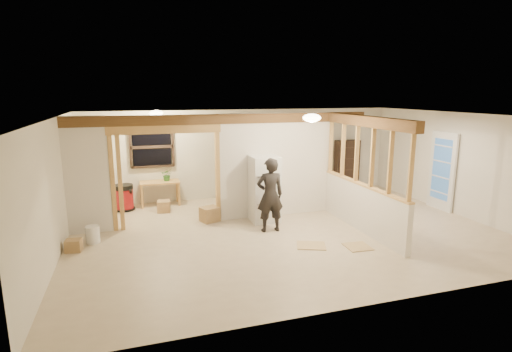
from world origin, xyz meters
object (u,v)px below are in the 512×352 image
object	(u,v)px
woman	(270,195)
bookshelf	(347,165)
work_table	(160,193)
refrigerator	(264,189)
shop_vac	(124,197)

from	to	relation	value
woman	bookshelf	size ratio (longest dim) A/B	1.05
woman	work_table	size ratio (longest dim) A/B	1.56
refrigerator	work_table	bearing A→B (deg)	136.61
work_table	bookshelf	size ratio (longest dim) A/B	0.67
shop_vac	bookshelf	distance (m)	6.61
work_table	shop_vac	distance (m)	0.94
refrigerator	shop_vac	xyz separation A→B (m)	(-3.15, 1.90, -0.43)
refrigerator	shop_vac	bearing A→B (deg)	148.95
work_table	bookshelf	xyz separation A→B (m)	(5.67, 0.11, 0.44)
refrigerator	woman	bearing A→B (deg)	-98.87
refrigerator	bookshelf	distance (m)	4.10
work_table	bookshelf	bearing A→B (deg)	2.21
woman	work_table	world-z (taller)	woman
woman	work_table	bearing A→B (deg)	-51.00
work_table	bookshelf	distance (m)	5.69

